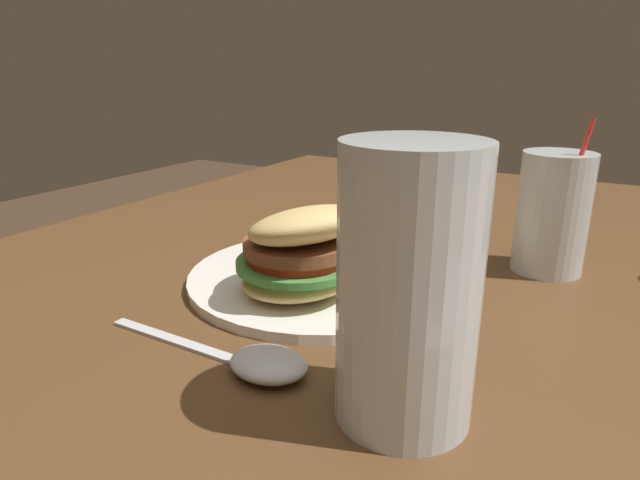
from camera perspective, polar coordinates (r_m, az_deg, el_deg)
The scene contains 4 objects.
meal_plate_near at distance 0.53m, azimuth -0.77°, elevation -2.36°, with size 0.28×0.28×0.11m.
beer_glass at distance 0.33m, azimuth 9.33°, elevation -6.13°, with size 0.09×0.09×0.18m.
juice_glass at distance 0.63m, azimuth 23.48°, elevation 2.12°, with size 0.08×0.08×0.17m.
spoon at distance 0.41m, azimuth -6.34°, elevation -12.80°, with size 0.05×0.19×0.02m.
Camera 1 is at (0.37, 0.01, 0.98)m, focal length 30.00 mm.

